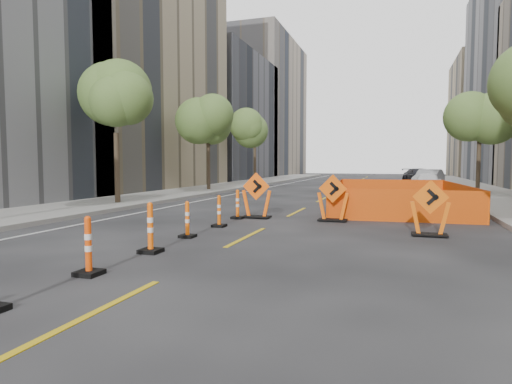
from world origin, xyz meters
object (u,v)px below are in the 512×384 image
(channelizer_2, at_px, (88,246))
(channelizer_3, at_px, (150,228))
(parked_car_mid, at_px, (429,179))
(parked_car_far, at_px, (420,177))
(channelizer_5, at_px, (219,211))
(parked_car_near, at_px, (428,182))
(chevron_sign_center, at_px, (333,198))
(chevron_sign_right, at_px, (430,208))
(channelizer_4, at_px, (187,219))
(channelizer_6, at_px, (238,204))
(chevron_sign_left, at_px, (257,195))

(channelizer_2, bearing_deg, channelizer_3, 89.62)
(parked_car_mid, bearing_deg, channelizer_3, -89.50)
(parked_car_mid, bearing_deg, parked_car_far, 109.92)
(channelizer_5, xyz_separation_m, parked_car_near, (7.10, 18.14, 0.18))
(parked_car_mid, bearing_deg, chevron_sign_center, -85.97)
(parked_car_mid, distance_m, parked_car_far, 5.34)
(parked_car_near, relative_size, parked_car_far, 0.80)
(channelizer_2, xyz_separation_m, channelizer_5, (-0.04, 5.88, -0.03))
(chevron_sign_right, bearing_deg, parked_car_near, 91.27)
(channelizer_3, bearing_deg, parked_car_far, 77.64)
(chevron_sign_center, distance_m, chevron_sign_right, 3.56)
(channelizer_5, relative_size, parked_car_mid, 0.22)
(channelizer_4, xyz_separation_m, chevron_sign_right, (6.06, 2.20, 0.27))
(channelizer_2, height_order, parked_car_mid, parked_car_mid)
(channelizer_4, height_order, channelizer_6, channelizer_6)
(channelizer_3, height_order, channelizer_4, channelizer_3)
(chevron_sign_center, distance_m, parked_car_far, 26.19)
(parked_car_near, xyz_separation_m, parked_car_mid, (0.37, 4.76, 0.05))
(channelizer_4, distance_m, parked_car_mid, 25.98)
(channelizer_6, xyz_separation_m, chevron_sign_center, (3.26, 0.37, 0.27))
(parked_car_mid, bearing_deg, chevron_sign_right, -77.75)
(chevron_sign_center, height_order, parked_car_far, chevron_sign_center)
(chevron_sign_left, xyz_separation_m, parked_car_near, (6.66, 15.81, -0.14))
(parked_car_near, height_order, parked_car_far, parked_car_far)
(channelizer_6, relative_size, chevron_sign_right, 0.68)
(chevron_sign_center, xyz_separation_m, parked_car_near, (3.98, 15.81, -0.11))
(channelizer_5, xyz_separation_m, parked_car_mid, (7.47, 22.90, 0.23))
(chevron_sign_left, bearing_deg, channelizer_5, -101.12)
(channelizer_6, height_order, parked_car_mid, parked_car_mid)
(channelizer_2, height_order, chevron_sign_left, chevron_sign_left)
(channelizer_2, height_order, chevron_sign_right, chevron_sign_right)
(channelizer_2, distance_m, chevron_sign_right, 8.54)
(chevron_sign_right, height_order, parked_car_far, chevron_sign_right)
(channelizer_2, height_order, channelizer_6, channelizer_2)
(channelizer_2, xyz_separation_m, parked_car_mid, (7.43, 28.78, 0.20))
(channelizer_4, height_order, channelizer_5, channelizer_5)
(channelizer_6, distance_m, parked_car_far, 27.24)
(channelizer_2, xyz_separation_m, channelizer_6, (-0.18, 7.84, -0.01))
(channelizer_5, height_order, parked_car_far, parked_car_far)
(channelizer_3, distance_m, parked_car_mid, 27.83)
(channelizer_3, bearing_deg, chevron_sign_center, 63.86)
(chevron_sign_left, relative_size, parked_car_far, 0.33)
(chevron_sign_center, distance_m, parked_car_near, 16.30)
(chevron_sign_left, distance_m, chevron_sign_center, 2.68)
(chevron_sign_center, xyz_separation_m, parked_car_mid, (4.34, 20.56, -0.07))
(channelizer_3, relative_size, chevron_sign_left, 0.69)
(channelizer_4, xyz_separation_m, chevron_sign_left, (0.51, 4.29, 0.33))
(channelizer_3, xyz_separation_m, channelizer_6, (-0.19, 5.88, -0.04))
(chevron_sign_left, relative_size, chevron_sign_right, 1.07)
(chevron_sign_center, xyz_separation_m, parked_car_far, (3.97, 25.89, -0.07))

